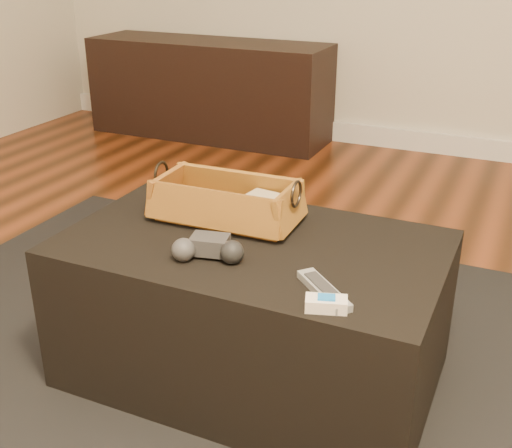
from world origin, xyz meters
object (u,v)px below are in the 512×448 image
at_px(ottoman, 252,309).
at_px(media_cabinet, 209,89).
at_px(tv_remote, 217,212).
at_px(silver_remote, 324,290).
at_px(wicker_basket, 226,203).
at_px(cream_gadget, 326,304).
at_px(game_controller, 209,248).

bearing_deg(ottoman, media_cabinet, 120.98).
xyz_separation_m(tv_remote, silver_remote, (0.41, -0.27, -0.02)).
distance_m(wicker_basket, silver_remote, 0.48).
height_order(media_cabinet, tv_remote, media_cabinet).
distance_m(silver_remote, cream_gadget, 0.07).
distance_m(media_cabinet, cream_gadget, 2.90).
height_order(silver_remote, cream_gadget, cream_gadget).
bearing_deg(wicker_basket, cream_gadget, -39.86).
bearing_deg(cream_gadget, wicker_basket, 140.14).
bearing_deg(wicker_basket, tv_remote, -141.69).
distance_m(game_controller, silver_remote, 0.32).
height_order(media_cabinet, ottoman, media_cabinet).
xyz_separation_m(media_cabinet, tv_remote, (1.16, -2.09, 0.16)).
bearing_deg(cream_gadget, tv_remote, 142.83).
bearing_deg(silver_remote, wicker_basket, 143.73).
bearing_deg(tv_remote, wicker_basket, 30.87).
distance_m(ottoman, wicker_basket, 0.30).
bearing_deg(media_cabinet, wicker_basket, -60.40).
distance_m(media_cabinet, ottoman, 2.53).
bearing_deg(game_controller, tv_remote, 112.46).
height_order(tv_remote, cream_gadget, tv_remote).
height_order(ottoman, cream_gadget, cream_gadget).
distance_m(wicker_basket, game_controller, 0.25).
relative_size(tv_remote, silver_remote, 1.33).
relative_size(game_controller, silver_remote, 1.15).
distance_m(game_controller, cream_gadget, 0.36).
relative_size(tv_remote, wicker_basket, 0.52).
bearing_deg(silver_remote, cream_gadget, -66.62).
xyz_separation_m(game_controller, cream_gadget, (0.34, -0.11, -0.01)).
height_order(wicker_basket, cream_gadget, wicker_basket).
bearing_deg(tv_remote, cream_gadget, -44.61).
relative_size(silver_remote, cream_gadget, 1.67).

